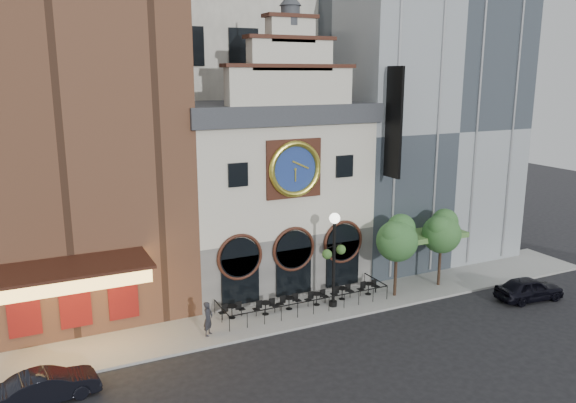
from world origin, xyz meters
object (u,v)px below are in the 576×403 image
(bistro_3, at_px, (317,298))
(bistro_5, at_px, (368,288))
(bistro_0, at_px, (232,311))
(car_left, at_px, (48,386))
(bistro_4, at_px, (342,292))
(tree_right, at_px, (442,231))
(lamppost, at_px, (334,249))
(pedestrian, at_px, (208,319))
(bistro_1, at_px, (266,307))
(bistro_2, at_px, (289,302))
(tree_left, at_px, (397,237))
(car_right, at_px, (529,289))

(bistro_3, xyz_separation_m, bistro_5, (3.85, 0.07, 0.00))
(bistro_0, relative_size, car_left, 0.36)
(car_left, bearing_deg, bistro_3, -82.80)
(bistro_4, relative_size, tree_right, 0.30)
(lamppost, xyz_separation_m, tree_right, (8.34, 0.07, 0.14))
(pedestrian, bearing_deg, bistro_1, -30.07)
(lamppost, bearing_deg, bistro_5, -6.78)
(bistro_2, xyz_separation_m, bistro_3, (1.82, -0.17, 0.00))
(bistro_3, xyz_separation_m, tree_right, (9.17, -0.53, 3.34))
(tree_right, bearing_deg, bistro_4, 175.14)
(tree_right, bearing_deg, pedestrian, -178.19)
(bistro_5, relative_size, tree_left, 0.30)
(bistro_2, distance_m, bistro_4, 3.71)
(tree_left, bearing_deg, car_left, -171.54)
(bistro_2, relative_size, tree_left, 0.30)
(bistro_5, relative_size, tree_right, 0.30)
(bistro_1, xyz_separation_m, bistro_3, (3.42, -0.08, 0.00))
(car_right, height_order, tree_left, tree_left)
(bistro_3, xyz_separation_m, tree_left, (5.36, -0.78, 3.42))
(car_right, bearing_deg, bistro_1, 79.70)
(tree_left, distance_m, tree_right, 3.82)
(bistro_4, bearing_deg, car_left, -167.16)
(bistro_0, height_order, bistro_2, same)
(bistro_0, xyz_separation_m, bistro_1, (1.98, -0.39, 0.00))
(bistro_3, distance_m, pedestrian, 7.42)
(bistro_5, xyz_separation_m, lamppost, (-3.02, -0.66, 3.21))
(bistro_3, bearing_deg, tree_left, -8.26)
(bistro_4, xyz_separation_m, pedestrian, (-9.21, -1.14, 0.50))
(bistro_2, distance_m, car_left, 14.36)
(bistro_3, xyz_separation_m, bistro_4, (1.89, 0.09, 0.00))
(car_right, xyz_separation_m, pedestrian, (-20.14, 3.82, 0.35))
(bistro_5, height_order, tree_right, tree_right)
(bistro_4, height_order, tree_right, tree_right)
(bistro_4, relative_size, tree_left, 0.30)
(bistro_3, relative_size, car_right, 0.35)
(bistro_1, xyz_separation_m, bistro_4, (5.31, 0.01, 0.00))
(lamppost, bearing_deg, bistro_0, 151.20)
(bistro_2, distance_m, tree_left, 8.01)
(bistro_5, xyz_separation_m, pedestrian, (-11.18, -1.11, 0.50))
(bistro_1, height_order, pedestrian, pedestrian)
(bistro_5, bearing_deg, car_right, -28.83)
(car_right, xyz_separation_m, car_left, (-28.41, 0.97, -0.05))
(bistro_1, relative_size, car_right, 0.35)
(car_right, bearing_deg, tree_right, 46.64)
(bistro_1, distance_m, car_right, 16.97)
(bistro_0, bearing_deg, pedestrian, -141.68)
(bistro_5, distance_m, pedestrian, 11.25)
(bistro_4, bearing_deg, bistro_2, 178.82)
(bistro_4, bearing_deg, car_right, -24.41)
(bistro_2, bearing_deg, car_left, -163.57)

